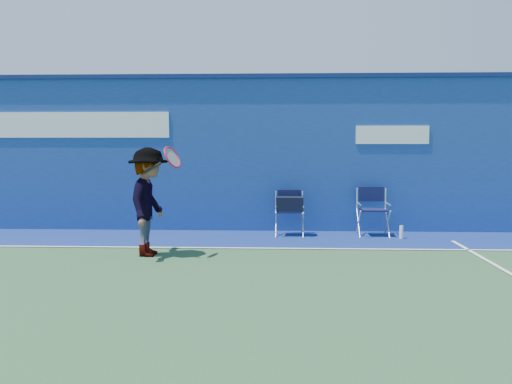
{
  "coord_description": "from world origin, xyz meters",
  "views": [
    {
      "loc": [
        1.4,
        -5.62,
        1.75
      ],
      "look_at": [
        1.06,
        2.6,
        1.0
      ],
      "focal_mm": 38.0,
      "sensor_mm": 36.0,
      "label": 1
    }
  ],
  "objects_px": {
    "directors_chair_right": "(373,221)",
    "tennis_player": "(149,202)",
    "directors_chair_left": "(289,216)",
    "water_bottle": "(401,232)"
  },
  "relations": [
    {
      "from": "directors_chair_right",
      "to": "tennis_player",
      "type": "height_order",
      "value": "tennis_player"
    },
    {
      "from": "directors_chair_right",
      "to": "directors_chair_left",
      "type": "bearing_deg",
      "value": -178.43
    },
    {
      "from": "directors_chair_left",
      "to": "water_bottle",
      "type": "distance_m",
      "value": 2.07
    },
    {
      "from": "directors_chair_left",
      "to": "water_bottle",
      "type": "height_order",
      "value": "directors_chair_left"
    },
    {
      "from": "directors_chair_right",
      "to": "tennis_player",
      "type": "xyz_separation_m",
      "value": [
        -3.78,
        -1.93,
        0.56
      ]
    },
    {
      "from": "directors_chair_left",
      "to": "tennis_player",
      "type": "distance_m",
      "value": 2.95
    },
    {
      "from": "directors_chair_right",
      "to": "water_bottle",
      "type": "distance_m",
      "value": 0.58
    },
    {
      "from": "tennis_player",
      "to": "directors_chair_right",
      "type": "bearing_deg",
      "value": 27.05
    },
    {
      "from": "directors_chair_right",
      "to": "tennis_player",
      "type": "bearing_deg",
      "value": -152.95
    },
    {
      "from": "water_bottle",
      "to": "tennis_player",
      "type": "xyz_separation_m",
      "value": [
        -4.25,
        -1.62,
        0.72
      ]
    }
  ]
}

